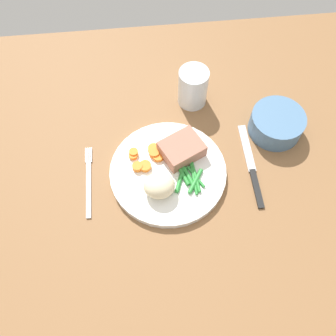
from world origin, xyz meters
The scene contains 10 objects.
dining_table centered at (0.00, 0.00, 1.00)cm, with size 120.00×90.00×2.00cm.
dinner_plate centered at (0.72, -1.20, 2.80)cm, with size 24.70×24.70×1.60cm, color white.
meat_portion centered at (4.06, 2.69, 5.29)cm, with size 8.48×6.79×3.39cm, color #A86B56.
mashed_potatoes centered at (-1.50, -5.65, 5.87)cm, with size 6.36×5.71×4.55cm, color beige.
carrot_slices centered at (-3.53, 2.18, 4.15)cm, with size 7.42×6.42×1.27cm.
green_beans centered at (4.63, -3.00, 3.99)cm, with size 6.55×9.69×0.88cm.
fork centered at (-16.22, -1.46, 2.20)cm, with size 1.44×16.60×0.40cm.
knife centered at (18.86, -1.49, 2.20)cm, with size 1.70×20.50×0.64cm.
water_glass centered at (8.51, 18.10, 6.07)cm, with size 6.82×6.82×9.37cm.
salad_bowl centered at (26.06, 7.56, 4.86)cm, with size 11.93×11.93×5.07cm.
Camera 1 is at (-3.00, -36.74, 70.91)cm, focal length 38.63 mm.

